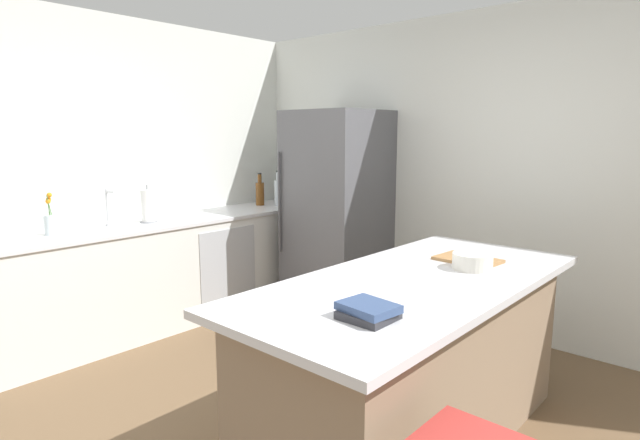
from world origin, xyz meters
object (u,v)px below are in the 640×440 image
Objects in this scene: cookbook_stack at (368,311)px; mixing_bowl at (472,261)px; kitchen_island at (413,360)px; soda_bottle at (278,192)px; sink_faucet at (108,207)px; whiskey_bottle at (260,193)px; hot_sauce_bottle at (287,196)px; cutting_board at (468,260)px; flower_vase at (51,222)px; paper_towel_roll at (148,206)px; wine_bottle at (283,191)px; refrigerator at (337,212)px.

mixing_bowl is (-0.03, 1.00, 0.01)m from cookbook_stack.
soda_bottle is (-2.45, 1.37, 0.59)m from kitchen_island.
sink_faucet is at bearing -172.36° from kitchen_island.
kitchen_island is 6.44× the size of whiskey_bottle.
hot_sauce_bottle is 2.75m from cutting_board.
cookbook_stack is at bearing -5.83° from sink_faucet.
flower_vase is 2.73m from cookbook_stack.
mixing_bowl is 0.60× the size of cutting_board.
paper_towel_roll is 2.63m from cutting_board.
kitchen_island is 6.79× the size of flower_vase.
wine_bottle is at bearing 87.84° from flower_vase.
paper_towel_roll reaches higher than sink_faucet.
flower_vase is 0.95× the size of whiskey_bottle.
flower_vase is 1.44× the size of mixing_bowl.
kitchen_island is at bearing -30.57° from wine_bottle.
sink_faucet is at bearing -94.71° from soda_bottle.
mixing_bowl is at bearing 14.75° from sink_faucet.
sink_faucet is 1.81m from wine_bottle.
refrigerator is at bearing 150.89° from mixing_bowl.
mixing_bowl reaches higher than cookbook_stack.
refrigerator is 0.81m from wine_bottle.
cutting_board is at bearing 123.55° from mixing_bowl.
cutting_board is at bearing -26.70° from refrigerator.
refrigerator is 0.95m from whiskey_bottle.
refrigerator is 2.35m from flower_vase.
kitchen_island is 5.98× the size of soda_bottle.
whiskey_bottle is at bearing 164.20° from cutting_board.
hot_sauce_bottle is at bearing 156.00° from mixing_bowl.
whiskey_bottle is (-0.03, 1.61, -0.03)m from sink_faucet.
kitchen_island is 2.22m from refrigerator.
soda_bottle is at bearing 86.61° from paper_towel_roll.
paper_towel_roll reaches higher than kitchen_island.
wine_bottle is (0.12, 1.81, -0.01)m from sink_faucet.
mixing_bowl is (1.81, -1.01, 0.03)m from refrigerator.
kitchen_island is 2.73m from flower_vase.
cutting_board is at bearing 18.20° from sink_faucet.
refrigerator is at bearing 153.30° from cutting_board.
paper_towel_roll is at bearing -90.70° from hot_sauce_bottle.
hot_sauce_bottle is at bearing 87.66° from sink_faucet.
paper_towel_roll is at bearing 79.35° from sink_faucet.
paper_towel_roll is (0.06, 0.31, -0.02)m from sink_faucet.
wine_bottle is 1.05× the size of soda_bottle.
kitchen_island is 0.81m from cookbook_stack.
soda_bottle is 1.08× the size of whiskey_bottle.
refrigerator is 5.89× the size of paper_towel_roll.
kitchen_island is 0.69m from cutting_board.
paper_towel_roll is 1.41m from soda_bottle.
whiskey_bottle is at bearing -110.08° from hot_sauce_bottle.
soda_bottle reaches higher than cookbook_stack.
flower_vase is 0.86× the size of cutting_board.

